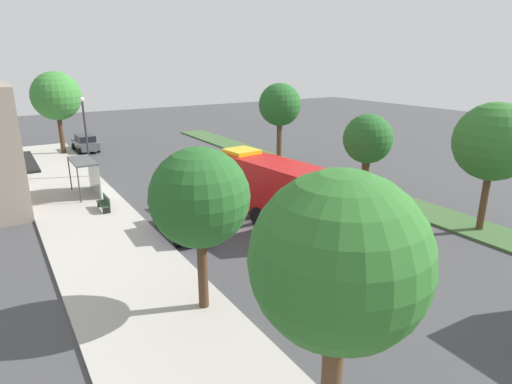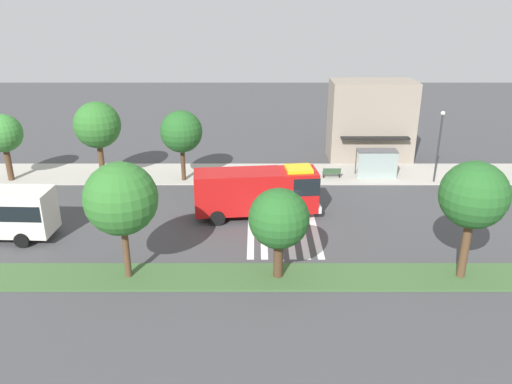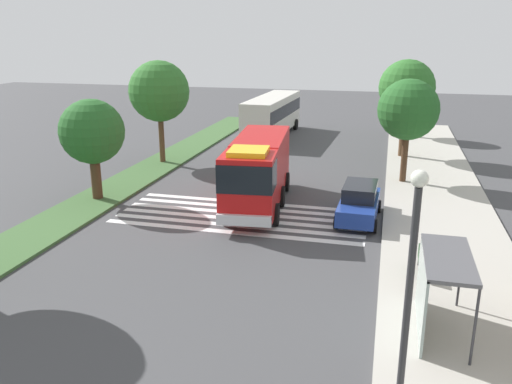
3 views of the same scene
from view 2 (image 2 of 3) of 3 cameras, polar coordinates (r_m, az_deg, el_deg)
ground_plane at (r=38.08m, az=2.83°, el=-2.95°), size 120.00×120.00×0.00m
sidewalk at (r=47.06m, az=2.26°, el=2.05°), size 60.00×5.54×0.14m
median_strip at (r=30.57m, az=3.61°, el=-9.42°), size 60.00×3.00×0.14m
crosswalk at (r=38.07m, az=2.73°, el=-2.94°), size 4.95×12.50×0.01m
fire_truck at (r=37.59m, az=0.37°, el=0.18°), size 9.41×3.52×3.79m
parked_car_west at (r=43.01m, az=1.12°, el=1.34°), size 4.62×2.11×1.80m
bus_stop_shelter at (r=46.60m, az=13.26°, el=3.63°), size 3.50×1.40×2.46m
bench_near_shelter at (r=46.23m, az=8.30°, el=2.15°), size 1.60×0.50×0.90m
street_lamp at (r=46.52m, az=19.62°, el=5.41°), size 0.36×0.36×6.26m
storefront_building at (r=51.75m, az=12.55°, el=7.76°), size 8.07×4.83×7.76m
sidewalk_tree_far_west at (r=49.11m, az=-26.50°, el=5.80°), size 3.27×3.27×5.89m
sidewalk_tree_west at (r=45.91m, az=-17.41°, el=7.09°), size 3.97×3.97×6.96m
sidewalk_tree_center at (r=44.47m, az=-8.45°, el=6.64°), size 3.62×3.62×6.20m
median_tree_far_west at (r=29.25m, az=-14.96°, el=-0.77°), size 4.13×4.13×6.98m
median_tree_west at (r=28.79m, az=2.45°, el=-3.04°), size 3.46×3.46×5.45m
median_tree_center at (r=30.66m, az=22.99°, el=-0.37°), size 3.79×3.79×7.03m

